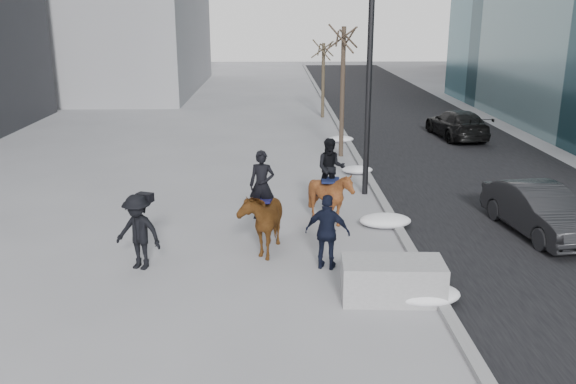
{
  "coord_description": "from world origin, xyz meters",
  "views": [
    {
      "loc": [
        -0.34,
        -12.81,
        5.66
      ],
      "look_at": [
        0.0,
        1.2,
        1.5
      ],
      "focal_mm": 38.0,
      "sensor_mm": 36.0,
      "label": 1
    }
  ],
  "objects_px": {
    "mounted_left": "(262,214)",
    "mounted_right": "(331,191)",
    "car_near": "(540,210)",
    "planter": "(392,280)"
  },
  "relations": [
    {
      "from": "planter",
      "to": "mounted_left",
      "type": "height_order",
      "value": "mounted_left"
    },
    {
      "from": "planter",
      "to": "mounted_right",
      "type": "xyz_separation_m",
      "value": [
        -0.85,
        4.58,
        0.55
      ]
    },
    {
      "from": "car_near",
      "to": "mounted_left",
      "type": "height_order",
      "value": "mounted_left"
    },
    {
      "from": "mounted_left",
      "to": "mounted_right",
      "type": "bearing_deg",
      "value": 45.2
    },
    {
      "from": "car_near",
      "to": "mounted_right",
      "type": "height_order",
      "value": "mounted_right"
    },
    {
      "from": "car_near",
      "to": "mounted_left",
      "type": "distance_m",
      "value": 7.34
    },
    {
      "from": "mounted_left",
      "to": "mounted_right",
      "type": "relative_size",
      "value": 1.03
    },
    {
      "from": "planter",
      "to": "car_near",
      "type": "distance_m",
      "value": 5.89
    },
    {
      "from": "planter",
      "to": "mounted_left",
      "type": "distance_m",
      "value": 3.87
    },
    {
      "from": "mounted_right",
      "to": "mounted_left",
      "type": "bearing_deg",
      "value": -134.8
    }
  ]
}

